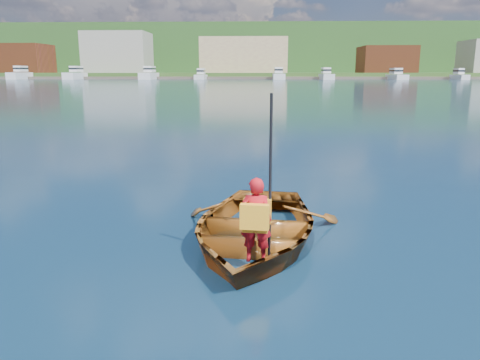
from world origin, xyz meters
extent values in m
plane|color=#0E1B3F|center=(0.00, 0.00, 0.00)|extent=(600.00, 600.00, 0.00)
imported|color=brown|center=(-0.09, 0.17, 0.22)|extent=(2.94, 3.82, 0.73)
imported|color=red|center=(-0.06, -0.74, 0.62)|extent=(0.41, 0.30, 1.04)
cube|color=orange|center=(-0.07, -0.86, 0.70)|extent=(0.35, 0.14, 0.30)
cube|color=orange|center=(-0.04, -0.62, 0.70)|extent=(0.35, 0.12, 0.30)
cube|color=orange|center=(-0.06, -0.74, 0.52)|extent=(0.33, 0.26, 0.05)
cylinder|color=black|center=(0.11, -0.61, 1.10)|extent=(0.04, 0.04, 2.01)
cube|color=#345320|center=(0.00, 190.00, 1.00)|extent=(400.00, 80.00, 2.00)
cube|color=#365023|center=(0.00, 240.00, 11.00)|extent=(400.00, 100.00, 22.00)
cube|color=brown|center=(-5.32, 148.00, 0.40)|extent=(160.04, 6.53, 0.80)
cube|color=brown|center=(-90.00, 165.00, 7.00)|extent=(28.00, 16.00, 10.00)
cube|color=gray|center=(-50.00, 165.00, 9.00)|extent=(22.00, 16.00, 14.00)
cube|color=tan|center=(-5.00, 165.00, 8.00)|extent=(30.00, 16.00, 12.00)
cube|color=brown|center=(45.00, 165.00, 6.50)|extent=(18.00, 16.00, 9.00)
cube|color=silver|center=(-75.52, 143.00, 0.96)|extent=(3.21, 11.48, 2.39)
cube|color=silver|center=(-75.52, 144.15, 3.29)|extent=(2.25, 5.17, 1.80)
cube|color=black|center=(-75.52, 144.15, 3.39)|extent=(2.31, 5.40, 0.50)
cube|color=silver|center=(-57.67, 143.00, 0.94)|extent=(3.54, 12.63, 2.35)
cube|color=silver|center=(-57.67, 144.26, 3.25)|extent=(2.48, 5.69, 1.80)
cube|color=black|center=(-57.67, 144.26, 3.35)|extent=(2.55, 5.94, 0.50)
cube|color=silver|center=(-34.17, 143.00, 0.91)|extent=(3.74, 13.36, 2.28)
cube|color=silver|center=(-34.17, 144.34, 3.18)|extent=(2.62, 6.01, 1.80)
cube|color=black|center=(-34.17, 144.34, 3.28)|extent=(2.69, 6.28, 0.50)
cube|color=silver|center=(-17.84, 143.00, 0.64)|extent=(3.05, 10.88, 1.61)
cube|color=silver|center=(-17.84, 144.09, 2.51)|extent=(2.13, 4.89, 1.80)
cube|color=black|center=(-17.84, 144.09, 2.61)|extent=(2.19, 5.11, 0.50)
cube|color=silver|center=(6.43, 143.00, 0.78)|extent=(3.55, 12.67, 1.95)
cube|color=silver|center=(6.43, 144.27, 2.85)|extent=(2.48, 5.70, 1.80)
cube|color=black|center=(6.43, 144.27, 2.95)|extent=(2.55, 5.96, 0.50)
cube|color=silver|center=(21.20, 143.00, 0.74)|extent=(3.42, 12.20, 1.85)
cube|color=silver|center=(21.20, 144.22, 2.75)|extent=(2.39, 5.49, 1.80)
cube|color=black|center=(21.20, 144.22, 2.85)|extent=(2.46, 5.73, 0.50)
cube|color=silver|center=(42.80, 143.00, 0.67)|extent=(3.62, 12.92, 1.67)
cube|color=silver|center=(42.80, 144.29, 2.57)|extent=(2.53, 5.81, 1.80)
cube|color=black|center=(42.80, 144.29, 2.67)|extent=(2.60, 6.07, 0.50)
cube|color=silver|center=(61.81, 143.00, 0.65)|extent=(2.60, 9.29, 1.64)
cube|color=silver|center=(61.81, 143.93, 2.54)|extent=(1.82, 4.18, 1.80)
cube|color=black|center=(61.81, 143.93, 2.64)|extent=(1.87, 4.37, 0.50)
cylinder|color=#382314|center=(69.42, 277.92, 20.82)|extent=(0.80, 0.80, 2.47)
sphere|color=#20531F|center=(69.42, 277.92, 24.12)|extent=(4.62, 4.62, 4.62)
cylinder|color=#382314|center=(-84.71, 229.87, 11.32)|extent=(0.80, 0.80, 2.70)
sphere|color=#20531F|center=(-84.71, 229.87, 14.92)|extent=(5.04, 5.04, 5.04)
cylinder|color=#382314|center=(44.51, 269.33, 19.84)|extent=(0.80, 0.80, 3.94)
sphere|color=#20531F|center=(44.51, 269.33, 25.09)|extent=(7.36, 7.36, 7.36)
cylinder|color=#382314|center=(-39.31, 277.31, 20.99)|extent=(0.80, 0.80, 3.06)
sphere|color=#20531F|center=(-39.31, 277.31, 25.07)|extent=(5.71, 5.71, 5.71)
cylinder|color=#382314|center=(79.40, 279.20, 21.09)|extent=(0.80, 0.80, 2.50)
sphere|color=#20531F|center=(79.40, 279.20, 24.42)|extent=(4.66, 4.66, 4.66)
cylinder|color=#382314|center=(-5.55, 263.62, 18.69)|extent=(0.80, 0.80, 3.93)
sphere|color=#20531F|center=(-5.55, 263.62, 23.93)|extent=(7.34, 7.34, 7.34)
cylinder|color=#382314|center=(55.20, 260.53, 17.80)|extent=(0.80, 0.80, 3.38)
sphere|color=#20531F|center=(55.20, 260.53, 22.31)|extent=(6.31, 6.31, 6.31)
cylinder|color=#382314|center=(19.68, 209.77, 7.78)|extent=(0.80, 0.80, 3.65)
sphere|color=#20531F|center=(19.68, 209.77, 12.64)|extent=(6.81, 6.81, 6.81)
cylinder|color=#382314|center=(11.54, 247.57, 15.49)|extent=(0.80, 0.80, 3.95)
sphere|color=#20531F|center=(11.54, 247.57, 20.76)|extent=(7.38, 7.38, 7.38)
cylinder|color=#382314|center=(-131.99, 253.69, 16.11)|extent=(0.80, 0.80, 2.75)
sphere|color=#20531F|center=(-131.99, 253.69, 19.77)|extent=(5.12, 5.12, 5.12)
cylinder|color=#382314|center=(-110.09, 228.68, 11.32)|extent=(0.80, 0.80, 3.18)
sphere|color=#20531F|center=(-110.09, 228.68, 15.56)|extent=(5.93, 5.93, 5.93)
cylinder|color=#382314|center=(-39.59, 255.35, 16.61)|extent=(0.80, 0.80, 3.07)
sphere|color=#20531F|center=(-39.59, 255.35, 20.70)|extent=(5.73, 5.73, 5.73)
cylinder|color=#382314|center=(-129.15, 268.53, 18.95)|extent=(0.80, 0.80, 2.48)
sphere|color=#20531F|center=(-129.15, 268.53, 22.25)|extent=(4.63, 4.63, 4.63)
cylinder|color=#382314|center=(-106.71, 245.93, 15.05)|extent=(0.80, 0.80, 3.72)
sphere|color=#20531F|center=(-106.71, 245.93, 20.00)|extent=(6.94, 6.94, 6.94)
cylinder|color=#382314|center=(80.32, 224.47, 10.46)|extent=(0.80, 0.80, 3.13)
sphere|color=#20531F|center=(80.32, 224.47, 14.63)|extent=(5.84, 5.84, 5.84)
cylinder|color=#382314|center=(8.86, 258.32, 17.55)|extent=(0.80, 0.80, 3.78)
sphere|color=#20531F|center=(8.86, 258.32, 22.59)|extent=(7.05, 7.05, 7.05)
camera|label=1|loc=(-0.05, -6.06, 2.35)|focal=35.00mm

